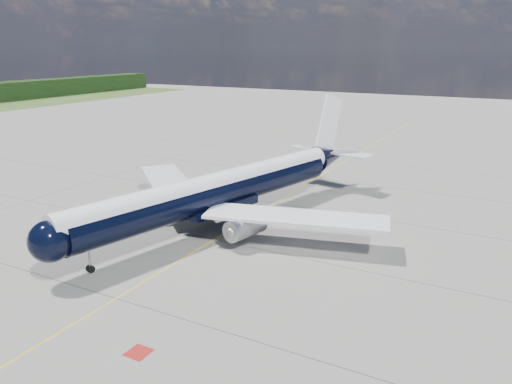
# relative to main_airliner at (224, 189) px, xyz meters

# --- Properties ---
(ground) EXTENTS (320.00, 320.00, 0.00)m
(ground) POSITION_rel_main_airliner_xyz_m (1.57, 15.25, -4.32)
(ground) COLOR gray
(ground) RESTS_ON ground
(taxiway_centerline) EXTENTS (0.16, 160.00, 0.01)m
(taxiway_centerline) POSITION_rel_main_airliner_xyz_m (1.57, 10.25, -4.32)
(taxiway_centerline) COLOR yellow
(taxiway_centerline) RESTS_ON ground
(red_marking) EXTENTS (1.60, 1.60, 0.01)m
(red_marking) POSITION_rel_main_airliner_xyz_m (8.37, -24.75, -4.32)
(red_marking) COLOR maroon
(red_marking) RESTS_ON ground
(main_airliner) EXTENTS (38.53, 47.63, 13.93)m
(main_airliner) POSITION_rel_main_airliner_xyz_m (0.00, 0.00, 0.00)
(main_airliner) COLOR black
(main_airliner) RESTS_ON ground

